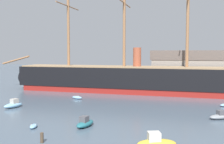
{
  "coord_description": "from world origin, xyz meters",
  "views": [
    {
      "loc": [
        12.95,
        -19.59,
        10.65
      ],
      "look_at": [
        -4.2,
        38.01,
        6.39
      ],
      "focal_mm": 42.9,
      "sensor_mm": 36.0,
      "label": 1
    }
  ],
  "objects_px": {
    "dinghy_alongside_bow": "(77,97)",
    "motorboat_foreground_right": "(156,143)",
    "tall_ship": "(124,79)",
    "dinghy_foreground_left": "(33,126)",
    "motorboat_mid_left": "(13,105)",
    "motorboat_far_left": "(47,86)",
    "mooring_piling_midwater": "(42,138)",
    "motorboat_near_centre": "(85,123)",
    "motorboat_mid_right": "(219,116)"
  },
  "relations": [
    {
      "from": "tall_ship",
      "to": "motorboat_mid_right",
      "type": "relative_size",
      "value": 19.49
    },
    {
      "from": "motorboat_mid_left",
      "to": "motorboat_far_left",
      "type": "height_order",
      "value": "motorboat_mid_left"
    },
    {
      "from": "motorboat_foreground_right",
      "to": "motorboat_near_centre",
      "type": "relative_size",
      "value": 1.19
    },
    {
      "from": "motorboat_mid_left",
      "to": "motorboat_mid_right",
      "type": "distance_m",
      "value": 37.73
    },
    {
      "from": "tall_ship",
      "to": "motorboat_near_centre",
      "type": "distance_m",
      "value": 35.17
    },
    {
      "from": "motorboat_mid_left",
      "to": "dinghy_alongside_bow",
      "type": "bearing_deg",
      "value": 58.44
    },
    {
      "from": "motorboat_mid_right",
      "to": "dinghy_alongside_bow",
      "type": "height_order",
      "value": "motorboat_mid_right"
    },
    {
      "from": "motorboat_far_left",
      "to": "mooring_piling_midwater",
      "type": "bearing_deg",
      "value": -60.35
    },
    {
      "from": "motorboat_near_centre",
      "to": "tall_ship",
      "type": "bearing_deg",
      "value": 94.77
    },
    {
      "from": "tall_ship",
      "to": "dinghy_alongside_bow",
      "type": "bearing_deg",
      "value": -120.32
    },
    {
      "from": "motorboat_foreground_right",
      "to": "motorboat_near_centre",
      "type": "height_order",
      "value": "motorboat_foreground_right"
    },
    {
      "from": "mooring_piling_midwater",
      "to": "tall_ship",
      "type": "bearing_deg",
      "value": 90.84
    },
    {
      "from": "dinghy_alongside_bow",
      "to": "tall_ship",
      "type": "bearing_deg",
      "value": 59.68
    },
    {
      "from": "motorboat_mid_left",
      "to": "motorboat_near_centre",
      "type": "bearing_deg",
      "value": -24.99
    },
    {
      "from": "motorboat_mid_right",
      "to": "motorboat_mid_left",
      "type": "bearing_deg",
      "value": -177.5
    },
    {
      "from": "dinghy_foreground_left",
      "to": "motorboat_far_left",
      "type": "xyz_separation_m",
      "value": [
        -21.96,
        41.34,
        0.19
      ]
    },
    {
      "from": "motorboat_far_left",
      "to": "motorboat_mid_left",
      "type": "bearing_deg",
      "value": -71.3
    },
    {
      "from": "motorboat_foreground_right",
      "to": "motorboat_mid_left",
      "type": "height_order",
      "value": "motorboat_foreground_right"
    },
    {
      "from": "dinghy_alongside_bow",
      "to": "motorboat_far_left",
      "type": "bearing_deg",
      "value": 136.07
    },
    {
      "from": "motorboat_near_centre",
      "to": "motorboat_far_left",
      "type": "height_order",
      "value": "motorboat_near_centre"
    },
    {
      "from": "dinghy_alongside_bow",
      "to": "mooring_piling_midwater",
      "type": "height_order",
      "value": "mooring_piling_midwater"
    },
    {
      "from": "motorboat_foreground_right",
      "to": "motorboat_far_left",
      "type": "xyz_separation_m",
      "value": [
        -39.8,
        44.63,
        -0.21
      ]
    },
    {
      "from": "tall_ship",
      "to": "motorboat_near_centre",
      "type": "height_order",
      "value": "tall_ship"
    },
    {
      "from": "dinghy_foreground_left",
      "to": "motorboat_near_centre",
      "type": "xyz_separation_m",
      "value": [
        6.85,
        2.57,
        0.32
      ]
    },
    {
      "from": "dinghy_foreground_left",
      "to": "dinghy_alongside_bow",
      "type": "xyz_separation_m",
      "value": [
        -3.95,
        23.99,
        0.09
      ]
    },
    {
      "from": "motorboat_mid_left",
      "to": "dinghy_alongside_bow",
      "type": "height_order",
      "value": "motorboat_mid_left"
    },
    {
      "from": "dinghy_alongside_bow",
      "to": "mooring_piling_midwater",
      "type": "distance_m",
      "value": 30.46
    },
    {
      "from": "dinghy_alongside_bow",
      "to": "motorboat_foreground_right",
      "type": "bearing_deg",
      "value": -51.39
    },
    {
      "from": "tall_ship",
      "to": "mooring_piling_midwater",
      "type": "bearing_deg",
      "value": -89.16
    },
    {
      "from": "dinghy_foreground_left",
      "to": "motorboat_mid_right",
      "type": "xyz_separation_m",
      "value": [
        25.92,
        12.89,
        0.26
      ]
    },
    {
      "from": "dinghy_foreground_left",
      "to": "motorboat_far_left",
      "type": "bearing_deg",
      "value": 117.98
    },
    {
      "from": "motorboat_foreground_right",
      "to": "dinghy_alongside_bow",
      "type": "relative_size",
      "value": 1.55
    },
    {
      "from": "motorboat_far_left",
      "to": "mooring_piling_midwater",
      "type": "distance_m",
      "value": 53.62
    },
    {
      "from": "dinghy_foreground_left",
      "to": "motorboat_far_left",
      "type": "height_order",
      "value": "motorboat_far_left"
    },
    {
      "from": "tall_ship",
      "to": "motorboat_near_centre",
      "type": "relative_size",
      "value": 17.71
    },
    {
      "from": "dinghy_foreground_left",
      "to": "mooring_piling_midwater",
      "type": "xyz_separation_m",
      "value": [
        4.56,
        -5.26,
        0.36
      ]
    },
    {
      "from": "motorboat_foreground_right",
      "to": "dinghy_alongside_bow",
      "type": "xyz_separation_m",
      "value": [
        -21.79,
        27.28,
        -0.32
      ]
    },
    {
      "from": "tall_ship",
      "to": "motorboat_mid_left",
      "type": "relative_size",
      "value": 16.38
    },
    {
      "from": "motorboat_mid_right",
      "to": "motorboat_far_left",
      "type": "xyz_separation_m",
      "value": [
        -47.88,
        28.44,
        -0.07
      ]
    },
    {
      "from": "motorboat_mid_left",
      "to": "mooring_piling_midwater",
      "type": "distance_m",
      "value": 23.23
    },
    {
      "from": "tall_ship",
      "to": "motorboat_far_left",
      "type": "relative_size",
      "value": 22.94
    },
    {
      "from": "tall_ship",
      "to": "dinghy_foreground_left",
      "type": "relative_size",
      "value": 31.48
    },
    {
      "from": "motorboat_mid_right",
      "to": "mooring_piling_midwater",
      "type": "xyz_separation_m",
      "value": [
        -21.36,
        -18.16,
        0.1
      ]
    },
    {
      "from": "tall_ship",
      "to": "motorboat_far_left",
      "type": "height_order",
      "value": "tall_ship"
    },
    {
      "from": "motorboat_mid_right",
      "to": "motorboat_far_left",
      "type": "height_order",
      "value": "motorboat_mid_right"
    },
    {
      "from": "motorboat_far_left",
      "to": "motorboat_near_centre",
      "type": "bearing_deg",
      "value": -53.38
    },
    {
      "from": "dinghy_foreground_left",
      "to": "motorboat_mid_left",
      "type": "distance_m",
      "value": 16.29
    },
    {
      "from": "tall_ship",
      "to": "motorboat_mid_left",
      "type": "xyz_separation_m",
      "value": [
        -15.71,
        -26.22,
        -3.15
      ]
    },
    {
      "from": "motorboat_mid_right",
      "to": "tall_ship",
      "type": "bearing_deg",
      "value": 131.82
    },
    {
      "from": "dinghy_alongside_bow",
      "to": "motorboat_far_left",
      "type": "distance_m",
      "value": 25.01
    }
  ]
}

